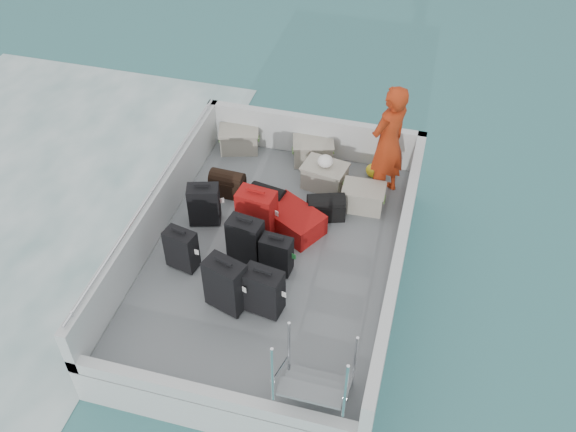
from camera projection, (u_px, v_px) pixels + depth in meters
The scene contains 22 objects.
ground at pixel (273, 283), 9.43m from camera, with size 160.00×160.00×0.00m, color #185056.
ferry_hull at pixel (273, 269), 9.23m from camera, with size 3.60×5.00×0.60m, color silver.
deck at pixel (273, 254), 9.02m from camera, with size 3.30×4.70×0.02m, color slate.
deck_fittings at pixel (291, 255), 8.47m from camera, with size 3.60×5.00×0.90m.
suitcase_1 at pixel (182, 250), 8.63m from camera, with size 0.42×0.24×0.63m, color black.
suitcase_2 at pixel (204, 205), 9.28m from camera, with size 0.45×0.27×0.65m, color black.
suitcase_3 at pixel (226, 285), 8.07m from camera, with size 0.51×0.30×0.77m, color black.
suitcase_4 at pixel (246, 240), 8.72m from camera, with size 0.47×0.28×0.69m, color black.
suitcase_5 at pixel (257, 213), 9.09m from camera, with size 0.53×0.32×0.73m, color #A70C11.
suitcase_6 at pixel (263, 292), 8.05m from camera, with size 0.49×0.29×0.68m, color black.
suitcase_7 at pixel (276, 255), 8.58m from camera, with size 0.42×0.24×0.59m, color black.
suitcase_8 at pixel (293, 220), 9.27m from camera, with size 0.56×0.85×0.34m, color #A70C11.
duffel_0 at pixel (228, 185), 9.86m from camera, with size 0.52×0.30×0.32m, color black, non-canonical shape.
duffel_1 at pixel (268, 200), 9.60m from camera, with size 0.52×0.30×0.32m, color black, non-canonical shape.
duffel_2 at pixel (326, 209), 9.47m from camera, with size 0.55×0.30×0.32m, color black, non-canonical shape.
crate_0 at pixel (239, 140), 10.68m from camera, with size 0.61×0.42×0.37m, color #AAA594.
crate_1 at pixel (313, 152), 10.44m from camera, with size 0.62×0.43×0.37m, color #AAA594.
crate_2 at pixel (325, 177), 9.97m from camera, with size 0.63×0.43×0.38m, color #AAA594.
crate_3 at pixel (363, 198), 9.61m from camera, with size 0.59×0.41×0.36m, color #AAA594.
yellow_bag at pixel (375, 170), 10.21m from camera, with size 0.28×0.26×0.22m, color yellow.
white_bag at pixel (325, 163), 9.78m from camera, with size 0.24×0.24×0.18m, color white.
passenger at pixel (388, 143), 9.36m from camera, with size 0.69×0.45×1.87m, color red.
Camera 1 is at (1.84, -6.00, 7.11)m, focal length 40.00 mm.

